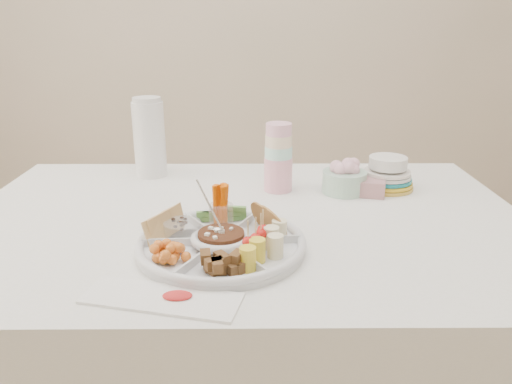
{
  "coord_description": "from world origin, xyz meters",
  "views": [
    {
      "loc": [
        0.02,
        -1.24,
        1.26
      ],
      "look_at": [
        0.03,
        -0.11,
        0.86
      ],
      "focal_mm": 35.0,
      "sensor_mm": 36.0,
      "label": 1
    }
  ],
  "objects_px": {
    "party_tray": "(221,241)",
    "plate_stack": "(387,172)",
    "thermos": "(149,136)",
    "dining_table": "(245,336)"
  },
  "relations": [
    {
      "from": "party_tray",
      "to": "plate_stack",
      "type": "height_order",
      "value": "plate_stack"
    },
    {
      "from": "party_tray",
      "to": "thermos",
      "type": "height_order",
      "value": "thermos"
    },
    {
      "from": "party_tray",
      "to": "thermos",
      "type": "xyz_separation_m",
      "value": [
        -0.27,
        0.58,
        0.11
      ]
    },
    {
      "from": "dining_table",
      "to": "plate_stack",
      "type": "relative_size",
      "value": 9.24
    },
    {
      "from": "thermos",
      "to": "dining_table",
      "type": "bearing_deg",
      "value": -49.67
    },
    {
      "from": "thermos",
      "to": "plate_stack",
      "type": "relative_size",
      "value": 1.62
    },
    {
      "from": "plate_stack",
      "to": "dining_table",
      "type": "bearing_deg",
      "value": -152.36
    },
    {
      "from": "dining_table",
      "to": "party_tray",
      "type": "distance_m",
      "value": 0.45
    },
    {
      "from": "party_tray",
      "to": "thermos",
      "type": "bearing_deg",
      "value": 114.94
    },
    {
      "from": "dining_table",
      "to": "plate_stack",
      "type": "distance_m",
      "value": 0.66
    }
  ]
}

